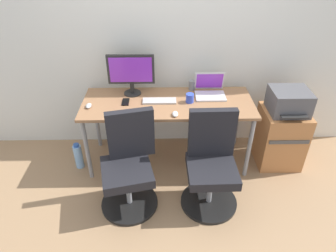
{
  "coord_description": "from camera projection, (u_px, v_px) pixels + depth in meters",
  "views": [
    {
      "loc": [
        -0.05,
        -2.72,
        2.27
      ],
      "look_at": [
        0.0,
        -0.05,
        0.49
      ],
      "focal_mm": 32.66,
      "sensor_mm": 36.0,
      "label": 1
    }
  ],
  "objects": [
    {
      "name": "pen_cup",
      "position": [
        192.0,
        85.0,
        3.31
      ],
      "size": [
        0.07,
        0.07,
        0.1
      ],
      "primitive_type": "cylinder",
      "color": "slate",
      "rests_on": "desk"
    },
    {
      "name": "mouse_by_laptop",
      "position": [
        89.0,
        106.0,
        3.01
      ],
      "size": [
        0.06,
        0.1,
        0.03
      ],
      "primitive_type": "ellipsoid",
      "color": "#B7B7B7",
      "rests_on": "desk"
    },
    {
      "name": "keyboard_by_laptop",
      "position": [
        159.0,
        101.0,
        3.11
      ],
      "size": [
        0.34,
        0.12,
        0.02
      ],
      "primitive_type": "cube",
      "color": "#B7B7B7",
      "rests_on": "desk"
    },
    {
      "name": "desktop_monitor",
      "position": [
        131.0,
        72.0,
        3.12
      ],
      "size": [
        0.48,
        0.18,
        0.43
      ],
      "color": "#262626",
      "rests_on": "desk"
    },
    {
      "name": "open_laptop",
      "position": [
        210.0,
        90.0,
        3.21
      ],
      "size": [
        0.31,
        0.27,
        0.22
      ],
      "color": "silver",
      "rests_on": "desk"
    },
    {
      "name": "office_chair_right",
      "position": [
        211.0,
        165.0,
        2.79
      ],
      "size": [
        0.54,
        0.54,
        0.94
      ],
      "color": "black",
      "rests_on": "ground"
    },
    {
      "name": "keyboard_by_monitor",
      "position": [
        131.0,
        114.0,
        2.89
      ],
      "size": [
        0.34,
        0.12,
        0.02
      ],
      "primitive_type": "cube",
      "color": "#515156",
      "rests_on": "desk"
    },
    {
      "name": "phone_near_laptop",
      "position": [
        126.0,
        102.0,
        3.09
      ],
      "size": [
        0.07,
        0.14,
        0.01
      ],
      "primitive_type": "cube",
      "color": "black",
      "rests_on": "desk"
    },
    {
      "name": "coffee_mug",
      "position": [
        190.0,
        98.0,
        3.08
      ],
      "size": [
        0.08,
        0.08,
        0.09
      ],
      "primitive_type": "cylinder",
      "color": "blue",
      "rests_on": "desk"
    },
    {
      "name": "printer",
      "position": [
        289.0,
        101.0,
        3.08
      ],
      "size": [
        0.38,
        0.4,
        0.24
      ],
      "color": "#515156",
      "rests_on": "side_cabinet"
    },
    {
      "name": "office_chair_left",
      "position": [
        129.0,
        166.0,
        2.77
      ],
      "size": [
        0.54,
        0.54,
        0.94
      ],
      "color": "black",
      "rests_on": "ground"
    },
    {
      "name": "ground_plane",
      "position": [
        168.0,
        159.0,
        3.52
      ],
      "size": [
        5.28,
        5.28,
        0.0
      ],
      "primitive_type": "plane",
      "color": "#9E7A56"
    },
    {
      "name": "side_cabinet",
      "position": [
        280.0,
        137.0,
        3.32
      ],
      "size": [
        0.45,
        0.46,
        0.65
      ],
      "color": "#B77542",
      "rests_on": "ground"
    },
    {
      "name": "back_wall",
      "position": [
        167.0,
        35.0,
        3.14
      ],
      "size": [
        4.4,
        0.04,
        2.6
      ],
      "primitive_type": "cube",
      "color": "silver",
      "rests_on": "ground"
    },
    {
      "name": "mouse_by_monitor",
      "position": [
        175.0,
        114.0,
        2.88
      ],
      "size": [
        0.06,
        0.1,
        0.03
      ],
      "primitive_type": "ellipsoid",
      "color": "silver",
      "rests_on": "desk"
    },
    {
      "name": "water_bottle_on_floor",
      "position": [
        78.0,
        156.0,
        3.33
      ],
      "size": [
        0.09,
        0.09,
        0.31
      ],
      "color": "#8CBFF2",
      "rests_on": "ground"
    },
    {
      "name": "desk",
      "position": [
        168.0,
        108.0,
        3.14
      ],
      "size": [
        1.74,
        0.66,
        0.75
      ],
      "color": "#996B47",
      "rests_on": "ground"
    }
  ]
}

